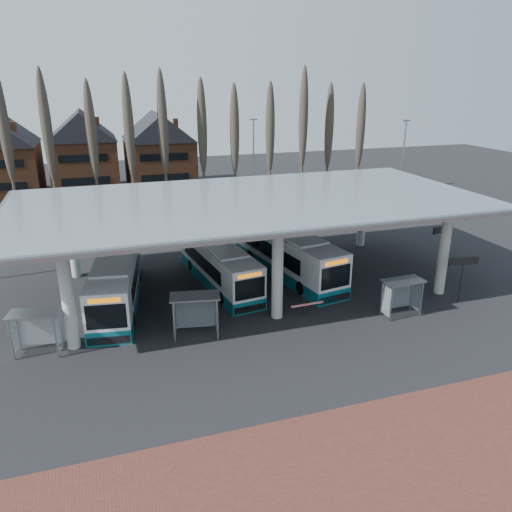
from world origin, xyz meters
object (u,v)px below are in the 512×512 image
object	(u,v)px
bus_0	(117,280)
bus_1	(218,264)
shelter_2	(401,289)
shelter_1	(195,306)
bus_2	(286,253)
shelter_0	(36,323)

from	to	relation	value
bus_0	bus_1	size ratio (longest dim) A/B	1.08
bus_0	shelter_2	distance (m)	18.30
bus_1	shelter_1	size ratio (longest dim) A/B	3.71
shelter_1	bus_0	bearing A→B (deg)	133.25
shelter_1	shelter_2	distance (m)	12.79
bus_2	shelter_1	size ratio (longest dim) A/B	4.17
shelter_2	shelter_1	bearing A→B (deg)	172.71
bus_1	shelter_0	size ratio (longest dim) A/B	3.91
bus_2	shelter_1	distance (m)	11.39
shelter_2	shelter_0	bearing A→B (deg)	172.95
bus_0	bus_1	bearing A→B (deg)	17.40
bus_2	bus_1	bearing A→B (deg)	173.13
bus_1	shelter_2	distance (m)	12.85
bus_0	shelter_0	xyz separation A→B (m)	(-4.48, -5.42, 0.24)
shelter_1	bus_1	bearing A→B (deg)	77.00
shelter_0	shelter_1	size ratio (longest dim) A/B	0.95
bus_0	shelter_1	xyz separation A→B (m)	(4.00, -6.17, 0.35)
bus_0	bus_1	distance (m)	7.22
bus_2	shelter_0	world-z (taller)	bus_2
shelter_0	shelter_2	distance (m)	21.30
bus_2	shelter_2	bearing A→B (deg)	-74.29
shelter_0	shelter_1	world-z (taller)	shelter_1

